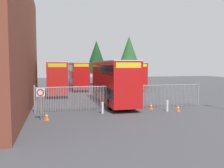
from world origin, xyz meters
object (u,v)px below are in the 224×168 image
Objects in this scene: double_decker_bus_behind_fence_right at (129,74)px; bollard_center_front at (167,106)px; traffic_cone_near_kerb at (178,108)px; speed_limit_sign_post at (41,96)px; double_decker_bus_behind_fence_left at (57,77)px; traffic_cone_mid_forecourt at (151,106)px; traffic_cone_by_gate at (47,116)px; double_decker_bus_near_gate at (113,80)px; bollard_near_left at (102,108)px; double_decker_bus_far_back at (78,75)px.

bollard_center_front is (-3.03, -20.33, -1.95)m from double_decker_bus_behind_fence_right.
speed_limit_sign_post is (-11.36, -0.67, 1.49)m from traffic_cone_near_kerb.
traffic_cone_mid_forecourt is (8.12, -14.08, -2.13)m from double_decker_bus_behind_fence_left.
bollard_center_front is 1.61× the size of traffic_cone_mid_forecourt.
double_decker_bus_behind_fence_left reaches higher than traffic_cone_by_gate.
double_decker_bus_behind_fence_right reaches higher than traffic_cone_by_gate.
bollard_near_left is at bearing -113.39° from double_decker_bus_near_gate.
double_decker_bus_behind_fence_right reaches higher than traffic_cone_near_kerb.
double_decker_bus_near_gate is 18.32× the size of traffic_cone_near_kerb.
double_decker_bus_behind_fence_left is 18.32× the size of traffic_cone_near_kerb.
bollard_center_front is 10.16m from traffic_cone_by_gate.
speed_limit_sign_post is at bearing -176.65° from traffic_cone_near_kerb.
double_decker_bus_behind_fence_right is at bearing 84.00° from traffic_cone_near_kerb.
bollard_center_front is at bearing -54.94° from double_decker_bus_near_gate.
double_decker_bus_far_back is at bearing 102.76° from traffic_cone_mid_forecourt.
double_decker_bus_near_gate is at bearing 125.06° from bollard_center_front.
bollard_center_front is 1.61× the size of traffic_cone_near_kerb.
double_decker_bus_near_gate is at bearing 129.28° from traffic_cone_near_kerb.
traffic_cone_near_kerb is (6.46, -21.78, -2.13)m from double_decker_bus_far_back.
double_decker_bus_near_gate is at bearing -113.62° from double_decker_bus_behind_fence_right.
double_decker_bus_near_gate reaches higher than traffic_cone_near_kerb.
double_decker_bus_near_gate reaches higher than speed_limit_sign_post.
traffic_cone_by_gate is (-13.13, -21.41, -2.13)m from double_decker_bus_behind_fence_right.
double_decker_bus_behind_fence_right is at bearing 22.60° from double_decker_bus_behind_fence_left.
double_decker_bus_far_back is 22.26m from bollard_center_front.
double_decker_bus_near_gate is at bearing 123.39° from traffic_cone_mid_forecourt.
double_decker_bus_behind_fence_right is at bearing 66.38° from double_decker_bus_near_gate.
traffic_cone_by_gate is at bearing -12.62° from speed_limit_sign_post.
bollard_near_left is (3.46, -14.88, -1.95)m from double_decker_bus_behind_fence_left.
double_decker_bus_behind_fence_left is 4.50× the size of speed_limit_sign_post.
double_decker_bus_near_gate is at bearing 66.61° from bollard_near_left.
speed_limit_sign_post is (-1.38, -16.26, -0.65)m from double_decker_bus_behind_fence_left.
traffic_cone_near_kerb is at bearing -6.30° from bollard_near_left.
double_decker_bus_behind_fence_left reaches higher than speed_limit_sign_post.
double_decker_bus_behind_fence_right reaches higher than speed_limit_sign_post.
double_decker_bus_behind_fence_left is at bearing 119.96° from traffic_cone_mid_forecourt.
traffic_cone_mid_forecourt is at bearing 130.14° from bollard_center_front.
bollard_near_left is 5.67m from bollard_center_front.
double_decker_bus_behind_fence_left is (-5.51, 10.13, 0.00)m from double_decker_bus_near_gate.
double_decker_bus_far_back is 18.32× the size of traffic_cone_mid_forecourt.
traffic_cone_by_gate is (-0.98, -16.35, -2.13)m from double_decker_bus_behind_fence_left.
double_decker_bus_behind_fence_right is 20.65m from bollard_center_front.
traffic_cone_near_kerb is at bearing -57.38° from double_decker_bus_behind_fence_left.
bollard_near_left is 1.61× the size of traffic_cone_near_kerb.
double_decker_bus_near_gate reaches higher than bollard_near_left.
bollard_near_left is 6.57m from traffic_cone_near_kerb.
double_decker_bus_far_back is at bearing 60.32° from double_decker_bus_behind_fence_left.
traffic_cone_by_gate is (-4.51, -22.54, -2.13)m from double_decker_bus_far_back.
double_decker_bus_near_gate and double_decker_bus_far_back have the same top height.
double_decker_bus_far_back is at bearing 104.61° from bollard_center_front.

